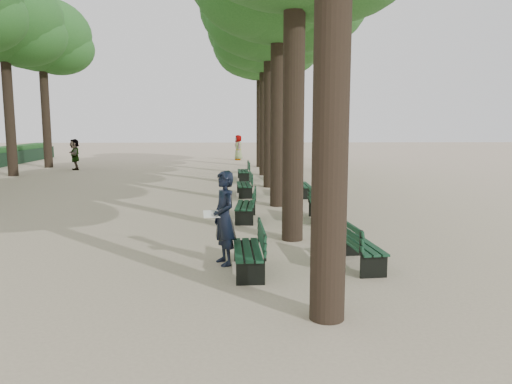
{
  "coord_description": "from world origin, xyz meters",
  "views": [
    {
      "loc": [
        0.23,
        -9.05,
        2.92
      ],
      "look_at": [
        0.6,
        3.0,
        1.2
      ],
      "focal_mm": 35.0,
      "sensor_mm": 36.0,
      "label": 1
    }
  ],
  "objects": [
    {
      "name": "bench_right_0",
      "position": [
        2.63,
        0.69,
        0.27
      ],
      "size": [
        0.75,
        1.85,
        0.92
      ],
      "color": "black",
      "rests_on": "ground"
    },
    {
      "name": "bench_right_3",
      "position": [
        2.63,
        15.54,
        0.27
      ],
      "size": [
        0.78,
        1.86,
        0.92
      ],
      "color": "black",
      "rests_on": "ground"
    },
    {
      "name": "bench_right_2",
      "position": [
        2.63,
        10.21,
        0.27
      ],
      "size": [
        0.6,
        1.81,
        0.92
      ],
      "color": "black",
      "rests_on": "ground"
    },
    {
      "name": "tree_far_4",
      "position": [
        -12.0,
        18.0,
        8.14
      ],
      "size": [
        6.0,
        6.0,
        10.45
      ],
      "color": "#33261C",
      "rests_on": "ground"
    },
    {
      "name": "pedestrian_e",
      "position": [
        -9.78,
        21.34,
        0.93
      ],
      "size": [
        0.99,
        1.74,
        1.87
      ],
      "primitive_type": "imported",
      "rotation": [
        0.0,
        0.0,
        5.09
      ],
      "color": "#262628",
      "rests_on": "ground"
    },
    {
      "name": "tree_central_4",
      "position": [
        1.5,
        18.0,
        7.65
      ],
      "size": [
        6.0,
        6.0,
        9.95
      ],
      "color": "#33261C",
      "rests_on": "ground"
    },
    {
      "name": "pedestrian_b",
      "position": [
        7.46,
        27.36,
        0.88
      ],
      "size": [
        1.19,
        0.64,
        1.77
      ],
      "primitive_type": "imported",
      "rotation": [
        0.0,
        0.0,
        2.88
      ],
      "color": "#262628",
      "rests_on": "ground"
    },
    {
      "name": "bench_right_1",
      "position": [
        2.63,
        5.26,
        0.27
      ],
      "size": [
        0.67,
        1.83,
        0.92
      ],
      "color": "black",
      "rests_on": "ground"
    },
    {
      "name": "man_with_map",
      "position": [
        -0.11,
        0.92,
        0.96
      ],
      "size": [
        0.77,
        0.86,
        1.93
      ],
      "color": "black",
      "rests_on": "ground"
    },
    {
      "name": "tree_central_3",
      "position": [
        1.5,
        13.0,
        7.65
      ],
      "size": [
        6.0,
        6.0,
        9.95
      ],
      "color": "#33261C",
      "rests_on": "ground"
    },
    {
      "name": "pedestrian_d",
      "position": [
        0.06,
        28.64,
        0.94
      ],
      "size": [
        0.57,
        0.98,
        1.89
      ],
      "primitive_type": "imported",
      "rotation": [
        0.0,
        0.0,
        4.94
      ],
      "color": "#262628",
      "rests_on": "ground"
    },
    {
      "name": "tree_central_5",
      "position": [
        1.5,
        23.0,
        7.65
      ],
      "size": [
        6.0,
        6.0,
        9.95
      ],
      "color": "#33261C",
      "rests_on": "ground"
    },
    {
      "name": "ground",
      "position": [
        0.0,
        0.0,
        0.0
      ],
      "size": [
        120.0,
        120.0,
        0.0
      ],
      "primitive_type": "plane",
      "color": "#C1AE92",
      "rests_on": "ground"
    },
    {
      "name": "tree_far_5",
      "position": [
        -12.0,
        23.0,
        8.14
      ],
      "size": [
        6.0,
        6.0,
        10.45
      ],
      "color": "#33261C",
      "rests_on": "ground"
    },
    {
      "name": "bench_left_3",
      "position": [
        0.37,
        15.74,
        0.27
      ],
      "size": [
        0.64,
        1.82,
        0.92
      ],
      "color": "black",
      "rests_on": "ground"
    },
    {
      "name": "bench_left_2",
      "position": [
        0.37,
        10.39,
        0.27
      ],
      "size": [
        0.65,
        1.82,
        0.92
      ],
      "color": "black",
      "rests_on": "ground"
    },
    {
      "name": "pedestrian_c",
      "position": [
        4.78,
        20.86,
        0.84
      ],
      "size": [
        0.46,
        1.02,
        1.69
      ],
      "primitive_type": "imported",
      "rotation": [
        0.0,
        0.0,
        1.7
      ],
      "color": "#262628",
      "rests_on": "ground"
    },
    {
      "name": "bench_left_1",
      "position": [
        0.37,
        5.51,
        0.27
      ],
      "size": [
        0.69,
        1.83,
        0.92
      ],
      "color": "black",
      "rests_on": "ground"
    },
    {
      "name": "bench_left_0",
      "position": [
        0.37,
        0.35,
        0.27
      ],
      "size": [
        0.63,
        1.82,
        0.92
      ],
      "color": "black",
      "rests_on": "ground"
    }
  ]
}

